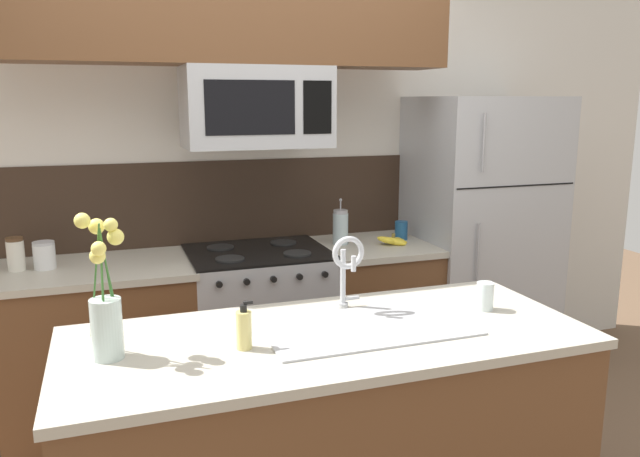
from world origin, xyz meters
name	(u,v)px	position (x,y,z in m)	size (l,w,h in m)	color
rear_partition	(290,172)	(0.30, 1.28, 1.30)	(5.20, 0.10, 2.60)	silver
splash_band	(244,201)	(0.00, 1.22, 1.15)	(3.23, 0.01, 0.48)	#332319
back_counter_left	(102,351)	(-0.84, 0.90, 0.46)	(0.95, 0.65, 0.91)	brown
back_counter_right	(373,317)	(0.69, 0.90, 0.46)	(0.65, 0.65, 0.91)	brown
stove_range	(260,330)	(0.00, 0.90, 0.46)	(0.76, 0.64, 0.93)	#A8AAAF
microwave	(256,107)	(0.00, 0.88, 1.69)	(0.74, 0.40, 0.41)	#A8AAAF
upper_cabinet_band	(225,2)	(-0.15, 0.85, 2.20)	(2.30, 0.34, 0.60)	brown
refrigerator	(477,240)	(1.40, 0.92, 0.88)	(0.80, 0.74, 1.75)	#A8AAAF
storage_jar_tall	(16,254)	(-1.20, 0.94, 0.99)	(0.08, 0.08, 0.17)	silver
storage_jar_medium	(44,255)	(-1.07, 0.93, 0.98)	(0.11, 0.11, 0.14)	silver
banana_bunch	(393,241)	(0.79, 0.84, 0.93)	(0.19, 0.15, 0.08)	yellow
french_press	(340,227)	(0.50, 0.96, 1.01)	(0.09, 0.09, 0.27)	silver
coffee_tin	(401,230)	(0.89, 0.95, 0.97)	(0.08, 0.08, 0.11)	#1E5184
island_counter	(328,448)	(-0.04, -0.35, 0.46)	(1.88, 0.78, 0.91)	brown
kitchen_sink	(367,346)	(0.11, -0.35, 0.84)	(0.76, 0.41, 0.16)	#ADAFB5
sink_faucet	(347,262)	(0.11, -0.15, 1.11)	(0.14, 0.14, 0.31)	#B7BABF
dish_soap_bottle	(244,329)	(-0.36, -0.39, 0.98)	(0.06, 0.05, 0.16)	#DBCC75
drinking_glass	(485,296)	(0.63, -0.32, 0.97)	(0.07, 0.07, 0.11)	silver
flower_vase	(106,311)	(-0.79, -0.32, 1.07)	(0.15, 0.18, 0.47)	silver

